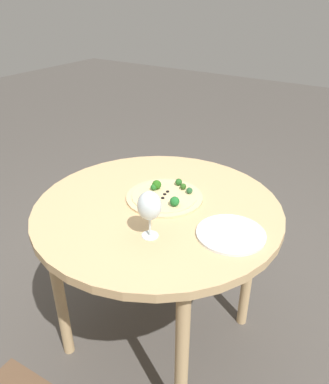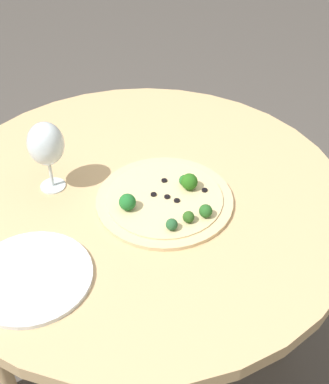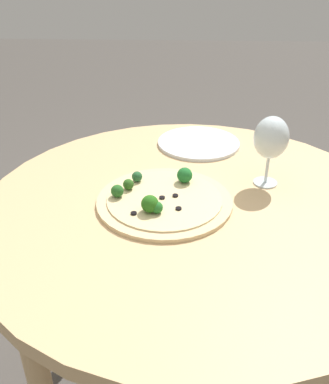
% 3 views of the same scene
% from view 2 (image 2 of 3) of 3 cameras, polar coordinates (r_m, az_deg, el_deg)
% --- Properties ---
extents(ground_plane, '(12.00, 12.00, 0.00)m').
position_cam_2_polar(ground_plane, '(1.88, -1.85, -18.30)').
color(ground_plane, '#4C4742').
extents(dining_table, '(1.02, 1.02, 0.77)m').
position_cam_2_polar(dining_table, '(1.34, -2.46, -2.86)').
color(dining_table, tan).
rests_on(dining_table, ground_plane).
extents(pizza, '(0.32, 0.32, 0.05)m').
position_cam_2_polar(pizza, '(1.26, 0.11, -0.78)').
color(pizza, '#DBBC89').
rests_on(pizza, dining_table).
extents(wine_glass, '(0.09, 0.09, 0.18)m').
position_cam_2_polar(wine_glass, '(1.26, -12.54, 4.94)').
color(wine_glass, silver).
rests_on(wine_glass, dining_table).
extents(plate_near, '(0.25, 0.25, 0.01)m').
position_cam_2_polar(plate_near, '(1.13, -14.04, -8.75)').
color(plate_near, silver).
rests_on(plate_near, dining_table).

